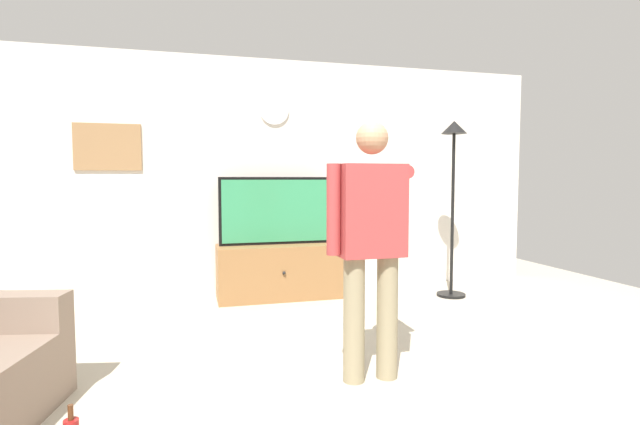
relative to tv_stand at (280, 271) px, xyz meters
The scene contains 8 objects.
ground_plane 2.62m from the tv_stand, 87.30° to the right, with size 8.40×8.40×0.00m, color #B2A893.
back_wall 1.11m from the tv_stand, 70.68° to the left, with size 6.40×0.10×2.70m, color silver.
tv_stand is the anchor object (origin of this frame).
television 0.68m from the tv_stand, 90.00° to the left, with size 1.31×0.07×0.75m.
wall_clock 1.85m from the tv_stand, 90.00° to the left, with size 0.34×0.34×0.03m, color white.
framed_picture 2.27m from the tv_stand, behind, with size 0.67×0.04×0.49m, color #997047.
floor_lamp 2.24m from the tv_stand, 13.12° to the right, with size 0.32×0.32×1.97m.
person_standing_nearer_lamp 2.41m from the tv_stand, 85.55° to the right, with size 0.60×0.78×1.69m.
Camera 1 is at (-1.08, -2.62, 1.33)m, focal length 26.90 mm.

